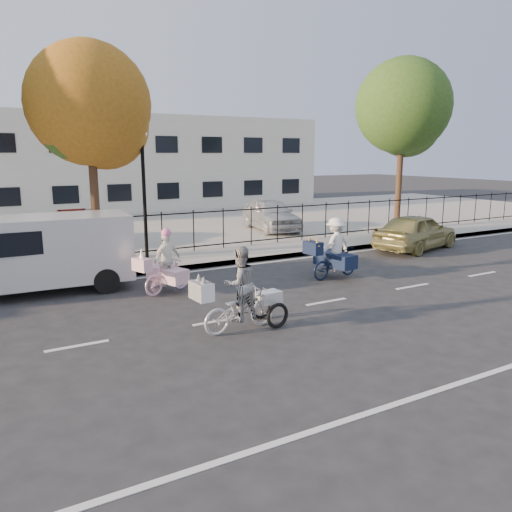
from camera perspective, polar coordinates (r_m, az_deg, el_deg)
ground at (r=11.20m, az=-4.34°, el=-7.44°), size 120.00×120.00×0.00m
road_markings at (r=11.20m, az=-4.34°, el=-7.42°), size 60.00×9.52×0.01m
curb at (r=15.73m, az=-12.18°, el=-1.79°), size 60.00×0.10×0.15m
sidewalk at (r=16.71m, az=-13.25°, el=-1.05°), size 60.00×2.20×0.15m
parking_lot at (r=25.26m, az=-18.95°, el=2.85°), size 60.00×15.60×0.15m
iron_fence at (r=17.60m, az=-14.39°, el=2.26°), size 58.00×0.06×1.50m
building at (r=34.90m, az=-22.38°, el=9.69°), size 34.00×10.00×6.00m
lamppost at (r=17.15m, az=-12.77°, el=9.54°), size 0.36×0.36×4.33m
street_sign at (r=16.76m, az=-20.23°, el=3.24°), size 0.85×0.06×1.80m
zebra_trike at (r=10.43m, az=-1.82°, el=-4.87°), size 2.09×0.85×1.79m
unicorn_bike at (r=13.41m, az=-10.19°, el=-1.51°), size 1.76×1.28×1.75m
bull_bike at (r=14.98m, az=8.96°, el=0.21°), size 1.99×1.38×1.82m
white_van at (r=14.36m, az=-25.18°, el=0.38°), size 5.82×2.24×2.04m
gold_sedan at (r=20.19m, az=17.82°, el=2.67°), size 4.44×2.67×1.41m
lot_car_c at (r=20.89m, az=-19.27°, el=3.11°), size 2.35×4.15×1.29m
lot_car_d at (r=23.29m, az=1.71°, el=4.77°), size 2.42×4.50×1.45m
tree_mid at (r=17.39m, az=-18.10°, el=15.53°), size 3.90×3.90×7.15m
tree_east at (r=24.84m, az=16.59°, el=15.59°), size 4.34×4.34×7.95m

